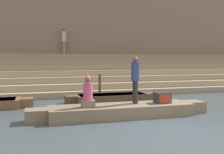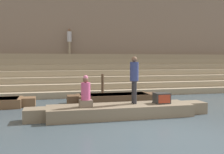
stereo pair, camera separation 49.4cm
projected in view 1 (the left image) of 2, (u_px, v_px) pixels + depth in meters
ground_plane at (182, 134)px, 7.08m from camera, size 120.00×120.00×0.00m
ghat_steps at (97, 78)px, 16.43m from camera, size 36.00×4.06×2.37m
back_wall at (90, 26)px, 18.15m from camera, size 34.20×1.28×8.66m
rowboat_main at (122, 110)px, 9.18m from camera, size 6.47×1.40×0.42m
person_standing at (135, 76)px, 9.40m from camera, size 0.31×0.31×1.69m
person_rowing at (88, 94)px, 8.67m from camera, size 0.43×0.34×1.06m
tv_set at (162, 98)px, 9.57m from camera, size 0.53×0.47×0.38m
moored_boat_distant at (112, 98)px, 12.35m from camera, size 4.41×1.24×0.38m
mooring_post at (100, 87)px, 13.12m from camera, size 0.14×0.14×1.28m
person_on_steps at (64, 39)px, 16.82m from camera, size 0.29×0.29×1.63m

